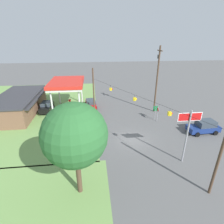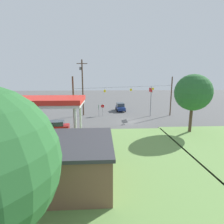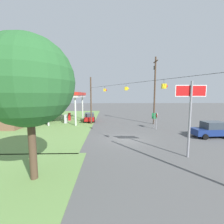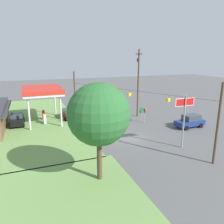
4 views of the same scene
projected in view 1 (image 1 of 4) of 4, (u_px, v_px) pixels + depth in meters
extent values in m
plane|color=#565656|center=(132.00, 140.00, 24.03)|extent=(160.00, 160.00, 0.00)
cube|color=#6B934C|center=(25.00, 108.00, 34.70)|extent=(36.00, 28.00, 0.04)
cube|color=silver|center=(67.00, 85.00, 31.81)|extent=(8.35, 5.77, 0.35)
cube|color=red|center=(67.00, 82.00, 31.63)|extent=(8.55, 5.97, 0.55)
cylinder|color=silver|center=(80.00, 104.00, 29.80)|extent=(0.28, 0.28, 4.79)
cylinder|color=silver|center=(82.00, 92.00, 36.32)|extent=(0.28, 0.28, 4.79)
cylinder|color=silver|center=(52.00, 105.00, 29.34)|extent=(0.28, 0.28, 4.79)
cylinder|color=silver|center=(59.00, 93.00, 35.86)|extent=(0.28, 0.28, 4.79)
cube|color=brown|center=(19.00, 105.00, 31.83)|extent=(13.52, 6.32, 3.16)
cube|color=#333338|center=(17.00, 96.00, 31.15)|extent=(13.82, 6.62, 0.24)
cube|color=#333338|center=(38.00, 97.00, 31.65)|extent=(12.17, 0.70, 0.20)
cube|color=gray|center=(69.00, 112.00, 32.53)|extent=(0.71, 0.56, 0.12)
cube|color=silver|center=(68.00, 108.00, 32.21)|extent=(0.55, 0.40, 1.50)
cube|color=black|center=(69.00, 107.00, 32.11)|extent=(0.39, 0.03, 0.24)
cube|color=gray|center=(70.00, 107.00, 34.99)|extent=(0.71, 0.56, 0.12)
cube|color=red|center=(70.00, 103.00, 34.67)|extent=(0.55, 0.40, 1.50)
cube|color=black|center=(71.00, 102.00, 34.57)|extent=(0.39, 0.03, 0.24)
cube|color=#AD1414|center=(91.00, 104.00, 34.57)|extent=(4.67, 2.25, 0.72)
cube|color=#333D47|center=(91.00, 101.00, 34.06)|extent=(2.63, 1.92, 0.63)
cylinder|color=black|center=(86.00, 104.00, 35.81)|extent=(0.70, 0.28, 0.68)
cylinder|color=black|center=(95.00, 103.00, 36.15)|extent=(0.70, 0.28, 0.68)
cylinder|color=black|center=(87.00, 109.00, 33.28)|extent=(0.70, 0.28, 0.68)
cylinder|color=black|center=(96.00, 108.00, 33.63)|extent=(0.70, 0.28, 0.68)
cube|color=black|center=(47.00, 108.00, 32.67)|extent=(4.25, 1.92, 0.90)
cube|color=#333D47|center=(46.00, 104.00, 32.61)|extent=(2.35, 1.74, 0.57)
cylinder|color=black|center=(51.00, 112.00, 31.74)|extent=(0.68, 0.23, 0.68)
cylinder|color=black|center=(40.00, 113.00, 31.57)|extent=(0.68, 0.23, 0.68)
cylinder|color=black|center=(54.00, 107.00, 34.13)|extent=(0.68, 0.23, 0.68)
cylinder|color=black|center=(44.00, 107.00, 33.97)|extent=(0.68, 0.23, 0.68)
cube|color=navy|center=(203.00, 128.00, 25.50)|extent=(2.06, 4.64, 0.76)
cube|color=#333D47|center=(206.00, 123.00, 25.22)|extent=(1.82, 2.58, 0.83)
cylinder|color=black|center=(198.00, 135.00, 24.59)|extent=(0.25, 0.69, 0.68)
cylinder|color=black|center=(190.00, 128.00, 26.30)|extent=(0.25, 0.69, 0.68)
cylinder|color=black|center=(216.00, 133.00, 25.00)|extent=(0.25, 0.69, 0.68)
cylinder|color=black|center=(207.00, 127.00, 26.71)|extent=(0.25, 0.69, 0.68)
cylinder|color=#99999E|center=(157.00, 115.00, 28.82)|extent=(0.08, 0.08, 2.10)
cylinder|color=white|center=(158.00, 110.00, 28.41)|extent=(0.80, 0.03, 0.80)
cylinder|color=red|center=(158.00, 110.00, 28.41)|extent=(0.70, 0.03, 0.70)
cylinder|color=gray|center=(186.00, 137.00, 18.65)|extent=(0.18, 0.18, 6.29)
cube|color=white|center=(190.00, 117.00, 17.79)|extent=(0.06, 2.56, 0.93)
cube|color=red|center=(190.00, 117.00, 17.79)|extent=(0.07, 2.44, 0.81)
cylinder|color=gray|center=(155.00, 113.00, 29.49)|extent=(0.07, 0.07, 2.40)
cube|color=#146B33|center=(155.00, 109.00, 29.24)|extent=(0.04, 0.70, 0.90)
cylinder|color=#4C3828|center=(157.00, 81.00, 30.79)|extent=(0.28, 0.28, 11.71)
cube|color=#4C3828|center=(160.00, 51.00, 28.78)|extent=(2.20, 0.14, 0.14)
cylinder|color=#59595B|center=(159.00, 57.00, 29.50)|extent=(0.44, 0.44, 0.60)
cylinder|color=#4C3828|center=(220.00, 155.00, 14.23)|extent=(0.24, 0.24, 8.27)
cylinder|color=#4C3828|center=(94.00, 92.00, 30.53)|extent=(0.24, 0.24, 8.27)
cylinder|color=black|center=(135.00, 95.00, 21.46)|extent=(18.99, 10.02, 0.02)
cylinder|color=black|center=(170.00, 110.00, 17.45)|extent=(0.02, 0.02, 0.35)
cube|color=yellow|center=(170.00, 114.00, 17.60)|extent=(0.32, 0.32, 0.40)
sphere|color=red|center=(171.00, 114.00, 17.62)|extent=(0.28, 0.28, 0.28)
cylinder|color=black|center=(135.00, 96.00, 21.53)|extent=(0.02, 0.02, 0.35)
cube|color=yellow|center=(135.00, 99.00, 21.67)|extent=(0.32, 0.32, 0.40)
sphere|color=yellow|center=(136.00, 99.00, 21.69)|extent=(0.28, 0.28, 0.28)
cylinder|color=black|center=(111.00, 87.00, 25.60)|extent=(0.02, 0.02, 0.35)
cube|color=yellow|center=(111.00, 89.00, 25.75)|extent=(0.32, 0.32, 0.40)
sphere|color=red|center=(112.00, 89.00, 25.77)|extent=(0.28, 0.28, 0.28)
cylinder|color=#4C3828|center=(79.00, 175.00, 15.28)|extent=(0.44, 0.44, 3.84)
sphere|color=#28602D|center=(75.00, 135.00, 13.67)|extent=(5.28, 5.28, 5.28)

